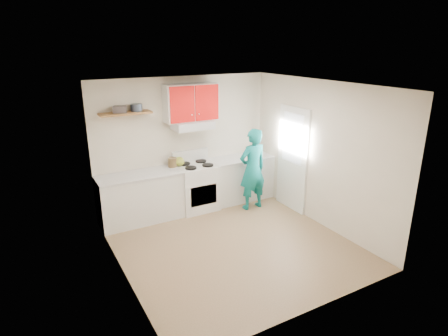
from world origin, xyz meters
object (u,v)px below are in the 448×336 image
kettle (179,161)px  person (253,169)px  stove (197,187)px  crock (172,163)px  tin (136,108)px

kettle → person: size_ratio=0.13×
person → stove: bearing=-29.2°
stove → crock: size_ratio=4.58×
tin → kettle: bearing=-5.7°
crock → person: 1.57m
tin → person: bearing=-19.2°
kettle → crock: (-0.14, -0.00, -0.01)m
stove → tin: bearing=169.2°
kettle → tin: bearing=-164.9°
person → kettle: bearing=-28.0°
stove → tin: size_ratio=4.47×
tin → crock: size_ratio=1.02×
tin → stove: bearing=-10.8°
tin → person: 2.50m
kettle → person: bearing=-5.2°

